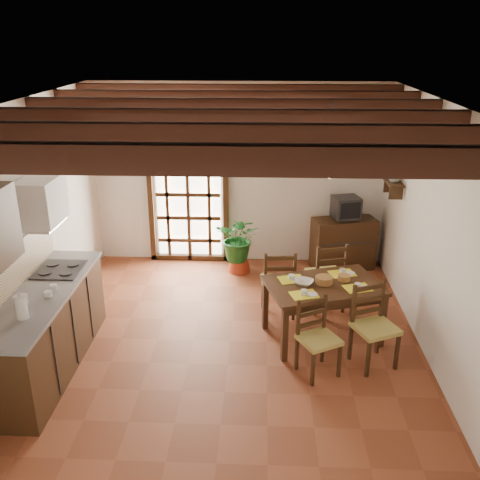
# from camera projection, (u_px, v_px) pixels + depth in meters

# --- Properties ---
(ground_plane) EXTENTS (5.00, 5.00, 0.00)m
(ground_plane) POSITION_uv_depth(u_px,v_px,m) (230.00, 341.00, 6.41)
(ground_plane) COLOR brown
(room_shell) EXTENTS (4.52, 5.02, 2.81)m
(room_shell) POSITION_uv_depth(u_px,v_px,m) (229.00, 196.00, 5.75)
(room_shell) COLOR silver
(room_shell) RESTS_ON ground_plane
(ceiling_beams) EXTENTS (4.50, 4.34, 0.20)m
(ceiling_beams) POSITION_uv_depth(u_px,v_px,m) (228.00, 113.00, 5.43)
(ceiling_beams) COLOR black
(ceiling_beams) RESTS_ON room_shell
(french_door) EXTENTS (1.26, 0.11, 2.32)m
(french_door) POSITION_uv_depth(u_px,v_px,m) (188.00, 190.00, 8.29)
(french_door) COLOR white
(french_door) RESTS_ON ground_plane
(kitchen_counter) EXTENTS (0.64, 2.25, 1.38)m
(kitchen_counter) POSITION_uv_depth(u_px,v_px,m) (46.00, 329.00, 5.76)
(kitchen_counter) COLOR #331F10
(kitchen_counter) RESTS_ON ground_plane
(range_hood) EXTENTS (0.38, 0.60, 0.54)m
(range_hood) POSITION_uv_depth(u_px,v_px,m) (41.00, 202.00, 5.82)
(range_hood) COLOR white
(range_hood) RESTS_ON room_shell
(counter_items) EXTENTS (0.50, 1.43, 0.25)m
(counter_items) POSITION_uv_depth(u_px,v_px,m) (43.00, 285.00, 5.67)
(counter_items) COLOR black
(counter_items) RESTS_ON kitchen_counter
(dining_table) EXTENTS (1.50, 1.19, 0.71)m
(dining_table) POSITION_uv_depth(u_px,v_px,m) (323.00, 291.00, 6.28)
(dining_table) COLOR #3A2213
(dining_table) RESTS_ON ground_plane
(chair_near_left) EXTENTS (0.52, 0.51, 0.85)m
(chair_near_left) POSITION_uv_depth(u_px,v_px,m) (317.00, 351.00, 5.73)
(chair_near_left) COLOR tan
(chair_near_left) RESTS_ON ground_plane
(chair_near_right) EXTENTS (0.56, 0.55, 0.93)m
(chair_near_right) POSITION_uv_depth(u_px,v_px,m) (373.00, 341.00, 5.88)
(chair_near_right) COLOR tan
(chair_near_right) RESTS_ON ground_plane
(chair_far_left) EXTENTS (0.46, 0.44, 0.92)m
(chair_far_left) POSITION_uv_depth(u_px,v_px,m) (278.00, 294.00, 6.93)
(chair_far_left) COLOR tan
(chair_far_left) RESTS_ON ground_plane
(chair_far_right) EXTENTS (0.54, 0.53, 0.97)m
(chair_far_right) POSITION_uv_depth(u_px,v_px,m) (325.00, 287.00, 7.08)
(chair_far_right) COLOR tan
(chair_far_right) RESTS_ON ground_plane
(table_setting) EXTENTS (0.95, 0.64, 0.09)m
(table_setting) POSITION_uv_depth(u_px,v_px,m) (324.00, 285.00, 6.25)
(table_setting) COLOR yellow
(table_setting) RESTS_ON dining_table
(table_bowl) EXTENTS (0.28, 0.28, 0.05)m
(table_bowl) POSITION_uv_depth(u_px,v_px,m) (304.00, 282.00, 6.23)
(table_bowl) COLOR white
(table_bowl) RESTS_ON dining_table
(sideboard) EXTENTS (1.02, 0.64, 0.80)m
(sideboard) POSITION_uv_depth(u_px,v_px,m) (343.00, 244.00, 8.27)
(sideboard) COLOR #331F10
(sideboard) RESTS_ON ground_plane
(crt_tv) EXTENTS (0.45, 0.43, 0.33)m
(crt_tv) POSITION_uv_depth(u_px,v_px,m) (346.00, 207.00, 8.05)
(crt_tv) COLOR black
(crt_tv) RESTS_ON sideboard
(fuse_box) EXTENTS (0.25, 0.03, 0.32)m
(fuse_box) POSITION_uv_depth(u_px,v_px,m) (339.00, 154.00, 8.02)
(fuse_box) COLOR white
(fuse_box) RESTS_ON room_shell
(plant_pot) EXTENTS (0.35, 0.35, 0.21)m
(plant_pot) POSITION_uv_depth(u_px,v_px,m) (239.00, 264.00, 8.25)
(plant_pot) COLOR maroon
(plant_pot) RESTS_ON ground_plane
(potted_plant) EXTENTS (1.99, 1.81, 1.90)m
(potted_plant) POSITION_uv_depth(u_px,v_px,m) (239.00, 237.00, 8.09)
(potted_plant) COLOR #144C19
(potted_plant) RESTS_ON ground_plane
(wall_shelf) EXTENTS (0.20, 0.42, 0.20)m
(wall_shelf) POSITION_uv_depth(u_px,v_px,m) (394.00, 186.00, 7.26)
(wall_shelf) COLOR #331F10
(wall_shelf) RESTS_ON room_shell
(shelf_vase) EXTENTS (0.15, 0.15, 0.15)m
(shelf_vase) POSITION_uv_depth(u_px,v_px,m) (395.00, 176.00, 7.21)
(shelf_vase) COLOR #B2BFB2
(shelf_vase) RESTS_ON wall_shelf
(shelf_flowers) EXTENTS (0.14, 0.14, 0.36)m
(shelf_flowers) POSITION_uv_depth(u_px,v_px,m) (396.00, 161.00, 7.14)
(shelf_flowers) COLOR yellow
(shelf_flowers) RESTS_ON shelf_vase
(framed_picture) EXTENTS (0.03, 0.32, 0.32)m
(framed_picture) POSITION_uv_depth(u_px,v_px,m) (404.00, 146.00, 7.06)
(framed_picture) COLOR brown
(framed_picture) RESTS_ON room_shell
(pendant_lamp) EXTENTS (0.36, 0.36, 0.84)m
(pendant_lamp) POSITION_uv_depth(u_px,v_px,m) (330.00, 167.00, 5.85)
(pendant_lamp) COLOR black
(pendant_lamp) RESTS_ON room_shell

